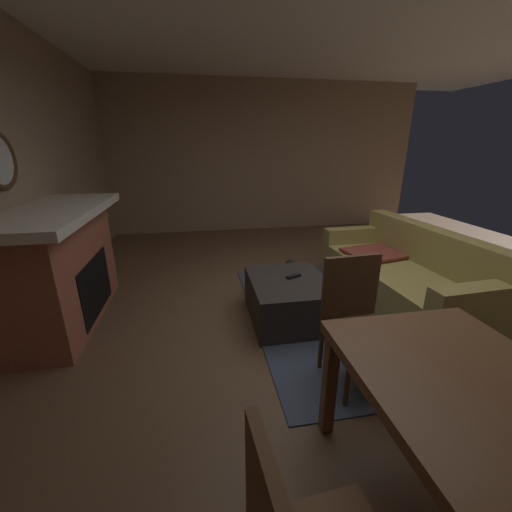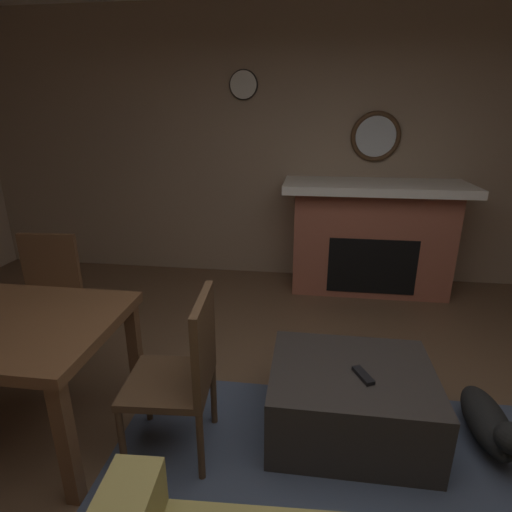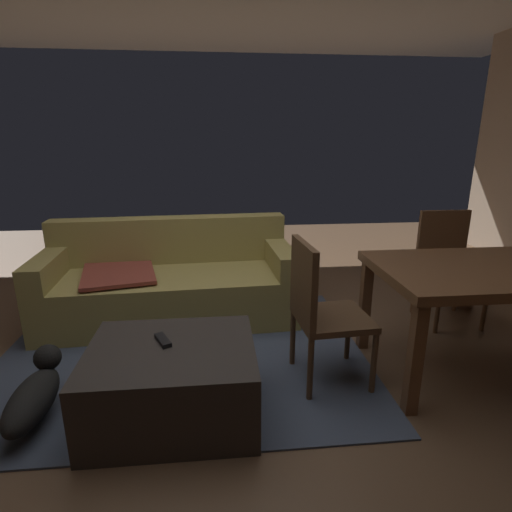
# 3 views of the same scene
# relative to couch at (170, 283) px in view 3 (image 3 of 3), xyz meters

# --- Properties ---
(floor) EXTENTS (9.34, 9.34, 0.00)m
(floor) POSITION_rel_couch_xyz_m (0.32, -0.94, -0.30)
(floor) COLOR brown
(area_rug) EXTENTS (2.60, 2.00, 0.01)m
(area_rug) POSITION_rel_couch_xyz_m (0.15, -0.71, -0.30)
(area_rug) COLOR #3D475B
(area_rug) RESTS_ON ground
(couch) EXTENTS (2.14, 0.99, 0.83)m
(couch) POSITION_rel_couch_xyz_m (0.00, 0.00, 0.00)
(couch) COLOR #9E8E4C
(couch) RESTS_ON ground
(ottoman_coffee_table) EXTENTS (0.91, 0.74, 0.43)m
(ottoman_coffee_table) POSITION_rel_couch_xyz_m (0.15, -1.36, -0.09)
(ottoman_coffee_table) COLOR #2D2826
(ottoman_coffee_table) RESTS_ON ground
(tv_remote) EXTENTS (0.11, 0.17, 0.02)m
(tv_remote) POSITION_rel_couch_xyz_m (0.10, -1.30, 0.13)
(tv_remote) COLOR black
(tv_remote) RESTS_ON ottoman_coffee_table
(dining_chair_west) EXTENTS (0.47, 0.47, 0.93)m
(dining_chair_west) POSITION_rel_couch_xyz_m (1.03, -1.11, 0.22)
(dining_chair_west) COLOR #513823
(dining_chair_west) RESTS_ON ground
(dining_chair_north) EXTENTS (0.44, 0.44, 0.93)m
(dining_chair_north) POSITION_rel_couch_xyz_m (2.36, -0.27, 0.22)
(dining_chair_north) COLOR brown
(dining_chair_north) RESTS_ON ground
(potted_plant) EXTENTS (0.30, 0.30, 0.43)m
(potted_plant) POSITION_rel_couch_xyz_m (2.69, -0.04, -0.07)
(potted_plant) COLOR brown
(potted_plant) RESTS_ON ground
(small_dog) EXTENTS (0.21, 0.61, 0.29)m
(small_dog) POSITION_rel_couch_xyz_m (-0.61, -1.34, -0.13)
(small_dog) COLOR black
(small_dog) RESTS_ON ground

